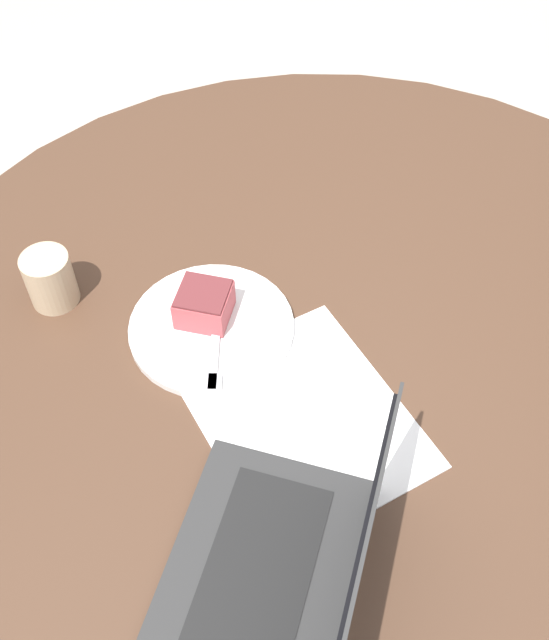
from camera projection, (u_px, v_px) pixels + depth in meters
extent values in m
plane|color=#B7AD9E|center=(317.00, 541.00, 1.63)|extent=(12.00, 12.00, 0.00)
cylinder|color=#4C3323|center=(317.00, 539.00, 1.62)|extent=(0.46, 0.46, 0.02)
cylinder|color=#4C3323|center=(325.00, 464.00, 1.35)|extent=(0.13, 0.13, 0.66)
cylinder|color=#4C3323|center=(337.00, 351.00, 1.09)|extent=(1.37, 1.37, 0.03)
cube|color=white|center=(304.00, 419.00, 1.00)|extent=(0.32, 0.27, 0.00)
cylinder|color=white|center=(212.00, 328.00, 1.09)|extent=(0.24, 0.24, 0.01)
cube|color=#B74C51|center=(204.00, 305.00, 1.08)|extent=(0.10, 0.10, 0.05)
cube|color=maroon|center=(203.00, 293.00, 1.06)|extent=(0.10, 0.10, 0.00)
cube|color=silver|center=(215.00, 340.00, 1.06)|extent=(0.16, 0.09, 0.00)
cube|color=silver|center=(212.00, 383.00, 1.02)|extent=(0.04, 0.04, 0.00)
cylinder|color=#C6AD89|center=(50.00, 279.00, 1.10)|extent=(0.07, 0.07, 0.09)
cube|color=#2D2D2D|center=(255.00, 585.00, 0.85)|extent=(0.38, 0.37, 0.02)
cube|color=black|center=(255.00, 582.00, 0.84)|extent=(0.27, 0.27, 0.00)
cube|color=#2D2D2D|center=(359.00, 574.00, 0.74)|extent=(0.24, 0.22, 0.22)
cube|color=black|center=(355.00, 573.00, 0.74)|extent=(0.22, 0.21, 0.20)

